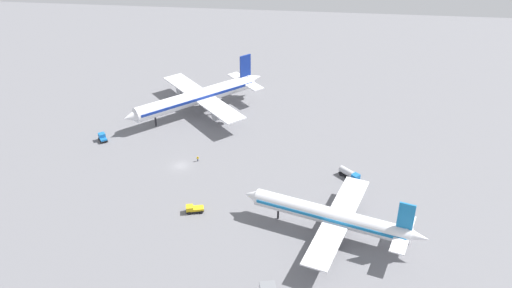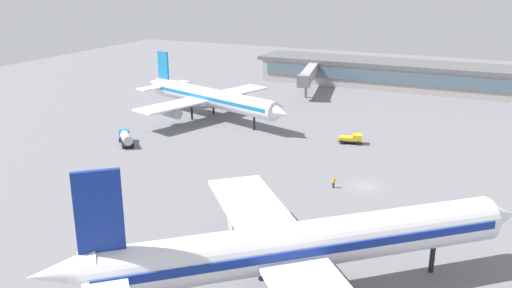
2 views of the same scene
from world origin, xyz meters
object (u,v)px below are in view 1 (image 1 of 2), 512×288
Objects in this scene: airplane_taxiing at (198,97)px; pushback_tractor at (194,209)px; ground_crew_worker at (198,159)px; baggage_tug at (102,137)px; fuel_truck at (349,174)px; airplane_at_gate at (332,216)px.

airplane_taxiing is 8.94× the size of pushback_tractor.
pushback_tractor is 2.83× the size of ground_crew_worker.
airplane_taxiing reaches higher than baggage_tug.
fuel_truck is at bearing -107.22° from ground_crew_worker.
ground_crew_worker is at bearing -18.65° from airplane_at_gate.
airplane_at_gate is at bearing -58.10° from fuel_truck.
airplane_taxiing is 59.10m from fuel_truck.
fuel_truck is (73.89, -12.57, 0.23)m from baggage_tug.
airplane_taxiing is at bearing -35.28° from airplane_at_gate.
airplane_at_gate reaches higher than pushback_tractor.
airplane_taxiing is at bearing -85.75° from baggage_tug.
baggage_tug is (-25.60, -21.23, -4.58)m from airplane_taxiing.
airplane_at_gate reaches higher than fuel_truck.
ground_crew_worker is at bearing -94.93° from pushback_tractor.
ground_crew_worker is (-37.71, 27.94, -4.11)m from airplane_at_gate.
fuel_truck is 1.24× the size of pushback_tractor.
airplane_taxiing is 33.58m from baggage_tug.
pushback_tractor is 23.58m from ground_crew_worker.
baggage_tug is 74.95m from fuel_truck.
pushback_tractor is (-39.30, -19.19, -0.42)m from fuel_truck.
fuel_truck is 43.04m from ground_crew_worker.
baggage_tug is (-68.77, 36.39, -3.80)m from airplane_at_gate.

